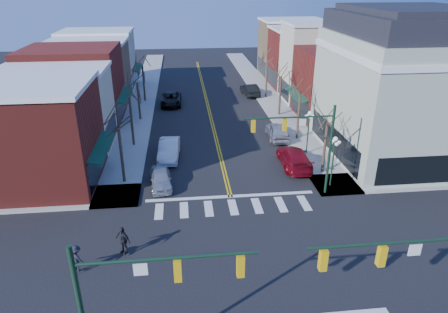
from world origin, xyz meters
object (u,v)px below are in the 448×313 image
object	(u,v)px
car_left_near	(161,179)
car_right_far	(250,90)
car_left_mid	(169,150)
pedestrian_dark_b	(76,258)
lamppost_corner	(334,153)
victorian_corner	(404,85)
car_right_mid	(277,131)
car_left_far	(171,99)
lamppost_midblock	(309,125)
car_right_near	(294,158)
pedestrian_dark_a	(123,240)

from	to	relation	value
car_left_near	car_right_far	size ratio (longest dim) A/B	0.83
car_left_mid	car_right_far	bearing A→B (deg)	65.30
pedestrian_dark_b	lamppost_corner	bearing A→B (deg)	-124.04
victorian_corner	car_right_mid	size ratio (longest dim) A/B	2.86
lamppost_corner	pedestrian_dark_b	size ratio (longest dim) A/B	2.63
victorian_corner	lamppost_corner	size ratio (longest dim) A/B	3.29
car_right_mid	pedestrian_dark_b	size ratio (longest dim) A/B	3.02
car_left_far	car_right_mid	size ratio (longest dim) A/B	1.13
car_left_mid	pedestrian_dark_b	distance (m)	16.28
lamppost_corner	car_left_near	world-z (taller)	lamppost_corner
lamppost_midblock	car_left_near	world-z (taller)	lamppost_midblock
car_left_far	car_right_far	bearing A→B (deg)	19.38
lamppost_midblock	pedestrian_dark_b	size ratio (longest dim) A/B	2.63
car_left_mid	car_left_far	distance (m)	17.35
lamppost_corner	car_right_far	world-z (taller)	lamppost_corner
lamppost_midblock	pedestrian_dark_b	bearing A→B (deg)	-140.26
car_left_far	lamppost_corner	bearing A→B (deg)	-60.47
car_left_near	car_right_near	xyz separation A→B (m)	(11.68, 2.54, 0.13)
car_left_near	pedestrian_dark_a	xyz separation A→B (m)	(-1.94, -8.60, 0.35)
lamppost_midblock	car_right_far	distance (m)	21.75
car_right_far	pedestrian_dark_a	xyz separation A→B (m)	(-13.70, -35.12, 0.23)
car_left_far	car_right_mid	world-z (taller)	car_right_mid
car_left_near	car_left_mid	size ratio (longest dim) A/B	0.80
victorian_corner	car_right_near	distance (m)	11.88
car_left_mid	car_right_near	bearing A→B (deg)	-11.78
car_left_near	car_right_near	world-z (taller)	car_right_near
victorian_corner	car_left_near	bearing A→B (deg)	-168.50
lamppost_midblock	lamppost_corner	bearing A→B (deg)	-90.00
car_left_mid	car_left_far	size ratio (longest dim) A/B	0.91
victorian_corner	car_right_mid	xyz separation A→B (m)	(-10.10, 4.92, -5.81)
lamppost_corner	pedestrian_dark_a	xyz separation A→B (m)	(-15.50, -7.04, -1.91)
car_right_near	car_right_far	world-z (taller)	car_right_near
car_right_near	car_right_mid	bearing A→B (deg)	-88.93
car_right_mid	pedestrian_dark_b	bearing A→B (deg)	52.67
pedestrian_dark_a	car_left_near	bearing A→B (deg)	110.93
pedestrian_dark_b	car_left_near	bearing A→B (deg)	-82.78
car_left_far	car_right_mid	bearing A→B (deg)	-48.88
car_left_mid	pedestrian_dark_a	world-z (taller)	pedestrian_dark_a
lamppost_midblock	car_left_mid	world-z (taller)	lamppost_midblock
lamppost_corner	pedestrian_dark_a	distance (m)	17.13
car_left_far	pedestrian_dark_b	xyz separation A→B (m)	(-4.92, -32.87, 0.19)
car_left_far	car_left_near	bearing A→B (deg)	-89.86
lamppost_corner	car_left_near	xyz separation A→B (m)	(-13.56, 1.55, -2.26)
car_right_far	pedestrian_dark_b	size ratio (longest dim) A/B	3.03
car_left_far	car_right_far	size ratio (longest dim) A/B	1.13
car_left_mid	pedestrian_dark_a	distance (m)	14.38
car_right_far	pedestrian_dark_b	world-z (taller)	pedestrian_dark_b
car_right_near	car_left_far	bearing A→B (deg)	-59.63
car_left_near	car_right_near	size ratio (longest dim) A/B	0.72
pedestrian_dark_b	car_left_far	bearing A→B (deg)	-67.66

